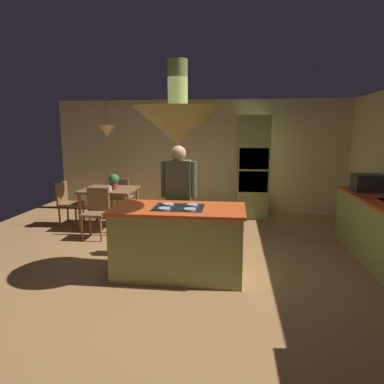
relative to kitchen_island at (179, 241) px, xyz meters
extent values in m
plane|color=#9E7042|center=(0.00, 0.20, -0.46)|extent=(8.16, 8.16, 0.00)
cube|color=beige|center=(0.00, 3.65, 0.82)|extent=(6.80, 0.10, 2.55)
cube|color=#8C934C|center=(0.00, 0.00, -0.02)|extent=(1.63, 0.81, 0.86)
cube|color=#D14C1E|center=(0.00, 0.00, 0.43)|extent=(1.69, 0.87, 0.04)
cube|color=black|center=(0.00, 0.00, 0.44)|extent=(0.64, 0.52, 0.01)
cylinder|color=#B2B2B7|center=(-0.16, -0.13, 0.46)|extent=(0.15, 0.15, 0.02)
cylinder|color=#B2B2B7|center=(0.16, -0.13, 0.46)|extent=(0.15, 0.15, 0.02)
cylinder|color=#B2B2B7|center=(-0.16, 0.13, 0.46)|extent=(0.15, 0.15, 0.02)
cylinder|color=#B2B2B7|center=(0.16, 0.13, 0.46)|extent=(0.15, 0.15, 0.02)
cube|color=#8C934C|center=(2.84, 0.80, -0.02)|extent=(0.62, 2.44, 0.86)
cube|color=#8C934C|center=(1.10, 3.25, 0.64)|extent=(0.66, 0.62, 2.18)
cube|color=black|center=(1.10, 2.96, 0.84)|extent=(0.60, 0.04, 0.44)
cube|color=black|center=(1.10, 2.96, 0.36)|extent=(0.60, 0.04, 0.44)
cube|color=brown|center=(-1.70, 2.10, 0.28)|extent=(1.00, 0.91, 0.04)
cylinder|color=brown|center=(-2.14, 1.71, -0.10)|extent=(0.06, 0.06, 0.72)
cylinder|color=brown|center=(-1.26, 1.71, -0.10)|extent=(0.06, 0.06, 0.72)
cylinder|color=brown|center=(-2.14, 2.49, -0.10)|extent=(0.06, 0.06, 0.72)
cylinder|color=brown|center=(-1.26, 2.49, -0.10)|extent=(0.06, 0.06, 0.72)
cylinder|color=tan|center=(-0.20, 0.71, -0.05)|extent=(0.14, 0.14, 0.82)
cylinder|color=tan|center=(-0.02, 0.71, -0.05)|extent=(0.14, 0.14, 0.82)
cube|color=#4C6042|center=(-0.11, 0.71, 0.68)|extent=(0.36, 0.22, 0.63)
cylinder|color=#4C6042|center=(-0.33, 0.71, 0.71)|extent=(0.09, 0.09, 0.54)
cylinder|color=#4C6042|center=(0.11, 0.71, 0.71)|extent=(0.09, 0.09, 0.54)
sphere|color=tan|center=(-0.11, 0.71, 1.09)|extent=(0.22, 0.22, 0.22)
cone|color=#8C934C|center=(0.00, 0.00, 1.47)|extent=(1.10, 1.10, 0.45)
cylinder|color=#8C934C|center=(0.00, 0.00, 1.97)|extent=(0.24, 0.24, 0.55)
cone|color=#E0B266|center=(-1.70, 2.10, 1.40)|extent=(0.32, 0.32, 0.22)
cylinder|color=black|center=(-1.70, 2.10, 1.81)|extent=(0.01, 0.01, 0.60)
cube|color=brown|center=(-1.70, 1.35, -0.02)|extent=(0.40, 0.40, 0.04)
cube|color=brown|center=(-1.70, 1.53, 0.20)|extent=(0.40, 0.04, 0.42)
cylinder|color=brown|center=(-1.87, 1.18, -0.24)|extent=(0.04, 0.04, 0.43)
cylinder|color=brown|center=(-1.53, 1.18, -0.24)|extent=(0.04, 0.04, 0.43)
cylinder|color=brown|center=(-1.87, 1.52, -0.24)|extent=(0.04, 0.04, 0.43)
cylinder|color=brown|center=(-1.53, 1.52, -0.24)|extent=(0.04, 0.04, 0.43)
cube|color=brown|center=(-1.70, 2.85, -0.02)|extent=(0.40, 0.40, 0.04)
cube|color=brown|center=(-1.70, 2.67, 0.20)|extent=(0.40, 0.04, 0.42)
cylinder|color=brown|center=(-1.53, 3.02, -0.24)|extent=(0.04, 0.04, 0.43)
cylinder|color=brown|center=(-1.87, 3.02, -0.24)|extent=(0.04, 0.04, 0.43)
cylinder|color=brown|center=(-1.53, 2.68, -0.24)|extent=(0.04, 0.04, 0.43)
cylinder|color=brown|center=(-1.87, 2.68, -0.24)|extent=(0.04, 0.04, 0.43)
cube|color=brown|center=(-2.50, 2.10, -0.02)|extent=(0.40, 0.40, 0.04)
cube|color=brown|center=(-2.68, 2.10, 0.20)|extent=(0.04, 0.40, 0.42)
cylinder|color=brown|center=(-2.33, 1.93, -0.24)|extent=(0.04, 0.04, 0.43)
cylinder|color=brown|center=(-2.33, 2.27, -0.24)|extent=(0.04, 0.04, 0.43)
cylinder|color=brown|center=(-2.67, 1.93, -0.24)|extent=(0.04, 0.04, 0.43)
cylinder|color=brown|center=(-2.67, 2.27, -0.24)|extent=(0.04, 0.04, 0.43)
cylinder|color=#99382D|center=(-1.58, 2.03, 0.36)|extent=(0.14, 0.14, 0.12)
sphere|color=#2D722D|center=(-1.58, 2.03, 0.50)|extent=(0.20, 0.20, 0.20)
cylinder|color=white|center=(-1.61, 1.87, 0.35)|extent=(0.07, 0.07, 0.09)
cube|color=#232326|center=(2.84, 1.53, 0.59)|extent=(0.46, 0.36, 0.28)
camera|label=1|loc=(0.69, -4.23, 1.42)|focal=32.19mm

